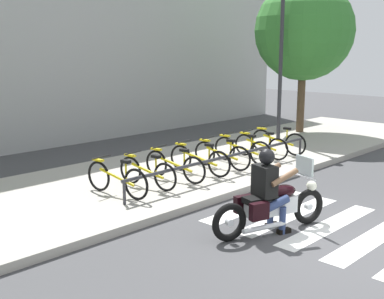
{
  "coord_description": "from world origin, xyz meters",
  "views": [
    {
      "loc": [
        -6.8,
        -3.14,
        3.02
      ],
      "look_at": [
        -0.28,
        3.19,
        1.15
      ],
      "focal_mm": 46.19,
      "sensor_mm": 36.0,
      "label": 1
    }
  ],
  "objects_px": {
    "bicycle_2": "(175,165)",
    "bicycle_3": "(199,160)",
    "bicycle_7": "(278,141)",
    "street_lamp": "(281,54)",
    "motorcycle": "(272,206)",
    "bicycle_1": "(147,172)",
    "bike_rack": "(229,157)",
    "bicycle_4": "(222,155)",
    "bicycle_0": "(117,179)",
    "bicycle_6": "(261,146)",
    "rider": "(268,185)",
    "tree_near_rack": "(304,31)",
    "bicycle_5": "(242,150)"
  },
  "relations": [
    {
      "from": "bicycle_2",
      "to": "bicycle_3",
      "type": "distance_m",
      "value": 0.79
    },
    {
      "from": "bicycle_7",
      "to": "street_lamp",
      "type": "distance_m",
      "value": 3.11
    },
    {
      "from": "motorcycle",
      "to": "bicycle_1",
      "type": "height_order",
      "value": "motorcycle"
    },
    {
      "from": "bicycle_1",
      "to": "bicycle_3",
      "type": "xyz_separation_m",
      "value": [
        1.59,
        0.0,
        0.01
      ]
    },
    {
      "from": "bicycle_3",
      "to": "bike_rack",
      "type": "xyz_separation_m",
      "value": [
        0.4,
        -0.55,
        0.08
      ]
    },
    {
      "from": "bicycle_1",
      "to": "bicycle_4",
      "type": "relative_size",
      "value": 0.97
    },
    {
      "from": "bicycle_0",
      "to": "bicycle_1",
      "type": "height_order",
      "value": "bicycle_0"
    },
    {
      "from": "bicycle_2",
      "to": "bike_rack",
      "type": "relative_size",
      "value": 0.27
    },
    {
      "from": "bicycle_2",
      "to": "bicycle_6",
      "type": "distance_m",
      "value": 3.17
    },
    {
      "from": "bicycle_4",
      "to": "street_lamp",
      "type": "relative_size",
      "value": 0.34
    },
    {
      "from": "rider",
      "to": "bicycle_6",
      "type": "height_order",
      "value": "rider"
    },
    {
      "from": "tree_near_rack",
      "to": "street_lamp",
      "type": "bearing_deg",
      "value": -168.13
    },
    {
      "from": "bicycle_0",
      "to": "bicycle_7",
      "type": "relative_size",
      "value": 1.0
    },
    {
      "from": "bicycle_3",
      "to": "bicycle_6",
      "type": "xyz_separation_m",
      "value": [
        2.38,
        0.0,
        -0.01
      ]
    },
    {
      "from": "bicycle_7",
      "to": "bicycle_2",
      "type": "bearing_deg",
      "value": 179.99
    },
    {
      "from": "bicycle_1",
      "to": "bicycle_4",
      "type": "bearing_deg",
      "value": -0.0
    },
    {
      "from": "bicycle_2",
      "to": "bicycle_7",
      "type": "bearing_deg",
      "value": -0.01
    },
    {
      "from": "bicycle_4",
      "to": "tree_near_rack",
      "type": "height_order",
      "value": "tree_near_rack"
    },
    {
      "from": "bicycle_0",
      "to": "bicycle_4",
      "type": "relative_size",
      "value": 1.03
    },
    {
      "from": "rider",
      "to": "bicycle_2",
      "type": "height_order",
      "value": "rider"
    },
    {
      "from": "bicycle_0",
      "to": "bicycle_2",
      "type": "xyz_separation_m",
      "value": [
        1.59,
        0.0,
        -0.01
      ]
    },
    {
      "from": "tree_near_rack",
      "to": "bicycle_3",
      "type": "bearing_deg",
      "value": -167.11
    },
    {
      "from": "rider",
      "to": "bicycle_7",
      "type": "height_order",
      "value": "rider"
    },
    {
      "from": "bicycle_0",
      "to": "bicycle_2",
      "type": "relative_size",
      "value": 0.99
    },
    {
      "from": "bicycle_6",
      "to": "bicycle_3",
      "type": "bearing_deg",
      "value": -179.99
    },
    {
      "from": "bicycle_2",
      "to": "bicycle_1",
      "type": "bearing_deg",
      "value": -179.99
    },
    {
      "from": "bicycle_2",
      "to": "street_lamp",
      "type": "height_order",
      "value": "street_lamp"
    },
    {
      "from": "bicycle_0",
      "to": "bicycle_5",
      "type": "relative_size",
      "value": 0.99
    },
    {
      "from": "bicycle_0",
      "to": "street_lamp",
      "type": "distance_m",
      "value": 7.7
    },
    {
      "from": "bicycle_0",
      "to": "bicycle_4",
      "type": "distance_m",
      "value": 3.17
    },
    {
      "from": "bicycle_2",
      "to": "bicycle_0",
      "type": "bearing_deg",
      "value": -179.99
    },
    {
      "from": "bicycle_6",
      "to": "bike_rack",
      "type": "bearing_deg",
      "value": -164.35
    },
    {
      "from": "bike_rack",
      "to": "bicycle_3",
      "type": "bearing_deg",
      "value": 125.58
    },
    {
      "from": "bicycle_7",
      "to": "street_lamp",
      "type": "bearing_deg",
      "value": 34.11
    },
    {
      "from": "bicycle_2",
      "to": "rider",
      "type": "bearing_deg",
      "value": -105.19
    },
    {
      "from": "motorcycle",
      "to": "bicycle_0",
      "type": "xyz_separation_m",
      "value": [
        -0.82,
        3.12,
        0.04
      ]
    },
    {
      "from": "rider",
      "to": "bicycle_0",
      "type": "height_order",
      "value": "rider"
    },
    {
      "from": "bike_rack",
      "to": "street_lamp",
      "type": "relative_size",
      "value": 1.3
    },
    {
      "from": "motorcycle",
      "to": "bicycle_5",
      "type": "bearing_deg",
      "value": 44.79
    },
    {
      "from": "bicycle_2",
      "to": "bike_rack",
      "type": "distance_m",
      "value": 1.32
    },
    {
      "from": "bicycle_1",
      "to": "bicycle_5",
      "type": "height_order",
      "value": "bicycle_5"
    },
    {
      "from": "bicycle_2",
      "to": "bicycle_5",
      "type": "distance_m",
      "value": 2.38
    },
    {
      "from": "bicycle_4",
      "to": "tree_near_rack",
      "type": "bearing_deg",
      "value": 14.53
    },
    {
      "from": "bicycle_1",
      "to": "bike_rack",
      "type": "bearing_deg",
      "value": -15.63
    },
    {
      "from": "bicycle_2",
      "to": "tree_near_rack",
      "type": "bearing_deg",
      "value": 11.57
    },
    {
      "from": "rider",
      "to": "bicycle_1",
      "type": "height_order",
      "value": "rider"
    },
    {
      "from": "bicycle_7",
      "to": "tree_near_rack",
      "type": "height_order",
      "value": "tree_near_rack"
    },
    {
      "from": "motorcycle",
      "to": "street_lamp",
      "type": "bearing_deg",
      "value": 33.6
    },
    {
      "from": "bicycle_1",
      "to": "bike_rack",
      "type": "height_order",
      "value": "bicycle_1"
    },
    {
      "from": "tree_near_rack",
      "to": "bicycle_2",
      "type": "bearing_deg",
      "value": -168.43
    }
  ]
}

